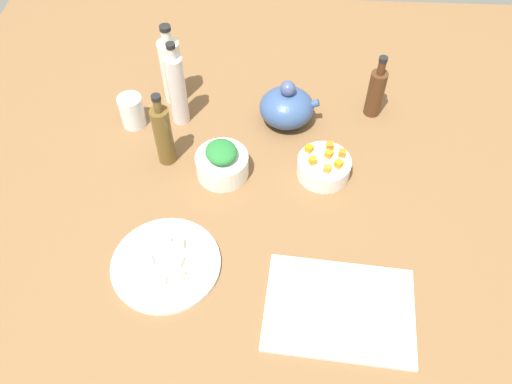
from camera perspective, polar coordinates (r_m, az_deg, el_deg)
name	(u,v)px	position (r cm, az deg, el deg)	size (l,w,h in cm)	color
tabletop	(256,208)	(136.45, 0.00, -1.69)	(190.00, 190.00, 3.00)	brown
cutting_board	(339,309)	(120.83, 8.96, -12.36)	(32.73, 23.56, 1.00)	silver
plate_tofu	(166,264)	(126.48, -9.66, -7.67)	(25.61, 25.61, 1.20)	white
bowl_greens	(222,165)	(139.63, -3.65, 2.92)	(13.84, 13.84, 6.46)	white
bowl_carrots	(324,167)	(140.85, 7.29, 2.68)	(14.09, 14.09, 5.17)	white
teapot	(287,107)	(151.76, 3.34, 9.11)	(16.97, 14.61, 14.47)	#344F81
bottle_0	(177,89)	(149.75, -8.50, 10.89)	(4.99, 4.99, 26.33)	silver
bottle_1	(376,92)	(156.47, 12.78, 10.49)	(4.75, 4.75, 19.78)	#4B2B17
bottle_2	(163,134)	(140.18, -9.96, 6.12)	(4.83, 4.83, 22.74)	brown
bottle_3	(172,70)	(157.61, -9.08, 12.83)	(6.19, 6.19, 25.23)	silver
drinking_glass_0	(132,111)	(155.44, -13.21, 8.47)	(6.85, 6.85, 9.53)	white
carrot_cube_0	(329,154)	(139.38, 7.84, 4.07)	(1.80, 1.80, 1.80)	orange
carrot_cube_1	(327,169)	(135.98, 7.68, 2.51)	(1.80, 1.80, 1.80)	orange
carrot_cube_2	(313,160)	(137.36, 6.11, 3.39)	(1.80, 1.80, 1.80)	orange
carrot_cube_3	(309,149)	(140.11, 5.74, 4.67)	(1.80, 1.80, 1.80)	orange
carrot_cube_4	(330,146)	(141.44, 7.95, 4.95)	(1.80, 1.80, 1.80)	orange
carrot_cube_5	(342,153)	(140.14, 9.25, 4.16)	(1.80, 1.80, 1.80)	orange
carrot_cube_6	(339,164)	(137.45, 8.88, 3.00)	(1.80, 1.80, 1.80)	orange
chopped_greens_mound	(221,152)	(135.87, -3.76, 4.33)	(8.92, 8.19, 3.69)	#257131
tofu_cube_0	(160,281)	(122.52, -10.28, -9.40)	(2.20, 2.20, 2.20)	white
tofu_cube_1	(147,262)	(125.63, -11.61, -7.34)	(2.20, 2.20, 2.20)	white
tofu_cube_2	(178,275)	(122.60, -8.36, -8.83)	(2.20, 2.20, 2.20)	#F8EECD
tofu_cube_3	(177,261)	(124.51, -8.45, -7.36)	(2.20, 2.20, 2.20)	silver
tofu_cube_4	(164,240)	(128.12, -9.84, -5.10)	(2.20, 2.20, 2.20)	white
tofu_cube_5	(179,244)	(126.95, -8.30, -5.55)	(2.20, 2.20, 2.20)	white
dumpling_0	(390,322)	(119.36, 14.25, -13.38)	(4.67, 4.23, 3.20)	beige
dumpling_1	(346,283)	(121.70, 9.63, -9.65)	(5.84, 5.61, 3.12)	beige
dumpling_2	(391,290)	(123.21, 14.36, -10.20)	(4.66, 4.62, 2.65)	beige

